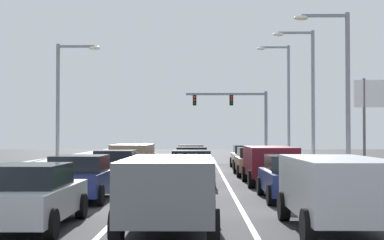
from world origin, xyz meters
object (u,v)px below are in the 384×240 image
(street_lamp_right_near, at_px, (340,80))
(street_lamp_left_mid, at_px, (64,94))
(street_lamp_right_far, at_px, (285,93))
(suv_silver_right_lane_nearest, at_px, (337,187))
(sedan_silver_left_lane_nearest, at_px, (30,196))
(roadside_sign_right, at_px, (381,104))
(suv_tan_left_lane_fourth, at_px, (133,156))
(traffic_light_gantry, at_px, (241,110))
(sedan_white_right_lane_fifth, at_px, (246,157))
(sedan_white_left_lane_fifth, at_px, (138,157))
(suv_gray_center_lane_nearest, at_px, (169,187))
(sedan_green_center_lane_second, at_px, (180,179))
(sedan_tan_right_lane_fourth, at_px, (254,161))
(sedan_red_center_lane_fourth, at_px, (192,160))
(street_lamp_right_mid, at_px, (308,87))
(sedan_maroon_left_lane_third, at_px, (116,167))
(suv_maroon_right_lane_third, at_px, (269,162))
(sedan_navy_right_lane_second, at_px, (292,177))
(sedan_navy_left_lane_second, at_px, (81,178))
(sedan_charcoal_center_lane_fifth, at_px, (191,156))
(sedan_black_center_lane_third, at_px, (192,167))

(street_lamp_right_near, bearing_deg, street_lamp_left_mid, 154.01)
(street_lamp_right_far, bearing_deg, suv_silver_right_lane_nearest, -96.30)
(sedan_silver_left_lane_nearest, distance_m, roadside_sign_right, 25.50)
(suv_tan_left_lane_fourth, relative_size, traffic_light_gantry, 0.65)
(sedan_white_right_lane_fifth, height_order, roadside_sign_right, roadside_sign_right)
(sedan_white_left_lane_fifth, bearing_deg, street_lamp_right_near, -43.59)
(suv_gray_center_lane_nearest, bearing_deg, sedan_green_center_lane_second, 89.54)
(sedan_tan_right_lane_fourth, relative_size, traffic_light_gantry, 0.60)
(sedan_red_center_lane_fourth, xyz_separation_m, roadside_sign_right, (11.07, 1.72, 3.25))
(street_lamp_right_mid, height_order, roadside_sign_right, street_lamp_right_mid)
(sedan_maroon_left_lane_third, xyz_separation_m, traffic_light_gantry, (7.48, 28.22, 3.73))
(suv_maroon_right_lane_third, relative_size, street_lamp_right_far, 0.52)
(sedan_navy_right_lane_second, relative_size, roadside_sign_right, 0.82)
(sedan_navy_right_lane_second, bearing_deg, suv_tan_left_lane_fourth, 118.85)
(sedan_navy_right_lane_second, height_order, traffic_light_gantry, traffic_light_gantry)
(suv_maroon_right_lane_third, xyz_separation_m, sedan_navy_left_lane_second, (-7.03, -6.21, -0.25))
(sedan_green_center_lane_second, height_order, suv_tan_left_lane_fourth, suv_tan_left_lane_fourth)
(suv_silver_right_lane_nearest, distance_m, sedan_maroon_left_lane_third, 14.23)
(traffic_light_gantry, xyz_separation_m, roadside_sign_right, (6.84, -19.70, -0.48))
(sedan_tan_right_lane_fourth, relative_size, suv_gray_center_lane_nearest, 0.92)
(sedan_navy_right_lane_second, height_order, street_lamp_right_near, street_lamp_right_near)
(sedan_red_center_lane_fourth, height_order, sedan_maroon_left_lane_third, same)
(suv_gray_center_lane_nearest, xyz_separation_m, street_lamp_right_far, (7.50, 33.65, 4.50))
(sedan_maroon_left_lane_third, height_order, street_lamp_left_mid, street_lamp_left_mid)
(suv_silver_right_lane_nearest, distance_m, sedan_navy_right_lane_second, 6.39)
(traffic_light_gantry, bearing_deg, street_lamp_right_far, -67.12)
(suv_silver_right_lane_nearest, distance_m, sedan_green_center_lane_second, 6.86)
(suv_silver_right_lane_nearest, xyz_separation_m, suv_gray_center_lane_nearest, (-3.79, -0.08, 0.00))
(suv_tan_left_lane_fourth, relative_size, roadside_sign_right, 0.89)
(suv_gray_center_lane_nearest, distance_m, street_lamp_right_mid, 25.61)
(suv_tan_left_lane_fourth, height_order, roadside_sign_right, roadside_sign_right)
(suv_gray_center_lane_nearest, xyz_separation_m, sedan_red_center_lane_fourth, (0.25, 19.39, -0.25))
(sedan_tan_right_lane_fourth, height_order, sedan_charcoal_center_lane_fifth, same)
(suv_tan_left_lane_fourth, bearing_deg, street_lamp_right_mid, 27.11)
(suv_silver_right_lane_nearest, xyz_separation_m, suv_tan_left_lane_fourth, (-6.75, 18.61, 0.00))
(sedan_maroon_left_lane_third, relative_size, street_lamp_right_mid, 0.51)
(sedan_tan_right_lane_fourth, bearing_deg, suv_silver_right_lane_nearest, -89.33)
(sedan_red_center_lane_fourth, distance_m, sedan_charcoal_center_lane_fifth, 6.16)
(traffic_light_gantry, relative_size, street_lamp_right_near, 0.94)
(suv_tan_left_lane_fourth, bearing_deg, sedan_silver_left_lane_nearest, -91.07)
(sedan_silver_left_lane_nearest, xyz_separation_m, sedan_white_left_lane_fifth, (-0.01, 24.22, 0.00))
(sedan_navy_right_lane_second, xyz_separation_m, street_lamp_right_mid, (3.80, 17.62, 4.49))
(sedan_navy_right_lane_second, relative_size, sedan_green_center_lane_second, 1.00)
(street_lamp_right_near, bearing_deg, street_lamp_right_far, 89.57)
(street_lamp_right_far, bearing_deg, suv_tan_left_lane_fourth, -124.95)
(suv_silver_right_lane_nearest, relative_size, sedan_charcoal_center_lane_fifth, 1.09)
(sedan_tan_right_lane_fourth, height_order, street_lamp_right_far, street_lamp_right_far)
(sedan_red_center_lane_fourth, xyz_separation_m, sedan_navy_left_lane_second, (-3.54, -13.11, 0.00))
(sedan_black_center_lane_third, distance_m, street_lamp_right_near, 8.36)
(sedan_maroon_left_lane_third, height_order, roadside_sign_right, roadside_sign_right)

